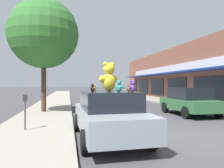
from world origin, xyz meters
name	(u,v)px	position (x,y,z in m)	size (l,w,h in m)	color
ground_plane	(192,137)	(0.00, 0.00, 0.00)	(260.00, 260.00, 0.00)	#424244
sidewalk_near	(24,143)	(-5.41, 0.00, 0.07)	(2.94, 90.00, 0.15)	gray
plush_art_car	(108,114)	(-2.84, 0.32, 0.82)	(2.12, 4.65, 1.57)	#8C999E
teddy_bear_giant	(109,77)	(-2.79, 0.50, 2.04)	(0.75, 0.55, 0.99)	yellow
teddy_bear_purple	(132,86)	(-2.27, -0.52, 1.74)	(0.25, 0.24, 0.36)	purple
teddy_bear_black	(92,88)	(-3.43, -0.30, 1.69)	(0.16, 0.18, 0.26)	black
teddy_bear_orange	(95,88)	(-3.23, 0.87, 1.67)	(0.14, 0.16, 0.22)	orange
teddy_bear_teal	(119,86)	(-2.59, -0.14, 1.74)	(0.26, 0.24, 0.36)	teal
teddy_bear_brown	(129,88)	(-2.27, -0.12, 1.69)	(0.18, 0.16, 0.25)	olive
teddy_bear_cream	(118,86)	(-2.31, 1.24, 1.72)	(0.19, 0.24, 0.32)	beige
parked_car_far_center	(189,101)	(2.76, 4.80, 0.82)	(2.08, 4.02, 1.58)	#336B3D
street_tree	(44,34)	(-5.59, 6.97, 4.82)	(4.18, 4.18, 6.78)	#473323
parking_meter	(25,107)	(-5.67, 1.64, 0.96)	(0.14, 0.10, 1.27)	#4C4C51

